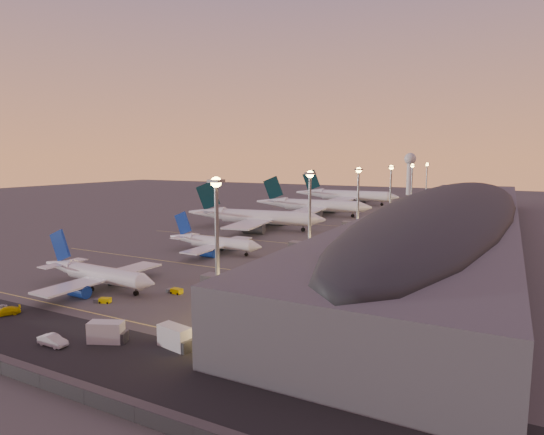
{
  "coord_description": "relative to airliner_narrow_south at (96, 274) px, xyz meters",
  "views": [
    {
      "loc": [
        79.04,
        -102.31,
        29.08
      ],
      "look_at": [
        2.0,
        45.0,
        7.0
      ],
      "focal_mm": 30.0,
      "sensor_mm": 36.0,
      "label": 1
    }
  ],
  "objects": [
    {
      "name": "ground",
      "position": [
        1.74,
        32.76,
        -3.21
      ],
      "size": [
        700.0,
        700.0,
        0.0
      ],
      "primitive_type": "plane",
      "color": "#45423F"
    },
    {
      "name": "airliner_narrow_south",
      "position": [
        0.0,
        0.0,
        0.0
      ],
      "size": [
        34.73,
        30.95,
        12.43
      ],
      "rotation": [
        0.0,
        0.0,
        -0.03
      ],
      "color": "silver",
      "rests_on": "ground"
    },
    {
      "name": "airliner_narrow_north",
      "position": [
        1.21,
        43.86,
        -0.08
      ],
      "size": [
        33.79,
        30.06,
        12.12
      ],
      "rotation": [
        0.0,
        0.0,
        -0.01
      ],
      "color": "silver",
      "rests_on": "ground"
    },
    {
      "name": "airliner_wide_near",
      "position": [
        -10.86,
        89.88,
        1.74
      ],
      "size": [
        60.06,
        55.21,
        19.23
      ],
      "rotation": [
        0.0,
        0.0,
        0.14
      ],
      "color": "silver",
      "rests_on": "ground"
    },
    {
      "name": "airliner_wide_mid",
      "position": [
        -7.13,
        141.9,
        1.81
      ],
      "size": [
        61.04,
        55.73,
        19.53
      ],
      "rotation": [
        0.0,
        0.0,
        0.07
      ],
      "color": "silver",
      "rests_on": "ground"
    },
    {
      "name": "airliner_wide_far",
      "position": [
        -9.61,
        202.38,
        2.24
      ],
      "size": [
        66.09,
        59.98,
        21.2
      ],
      "rotation": [
        0.0,
        0.0,
        0.01
      ],
      "color": "silver",
      "rests_on": "ground"
    },
    {
      "name": "terminal_building",
      "position": [
        63.58,
        105.22,
        5.57
      ],
      "size": [
        56.35,
        255.0,
        17.46
      ],
      "color": "#4B4C51",
      "rests_on": "ground"
    },
    {
      "name": "light_masts",
      "position": [
        37.74,
        97.76,
        14.34
      ],
      "size": [
        2.2,
        217.2,
        25.9
      ],
      "color": "slate",
      "rests_on": "ground"
    },
    {
      "name": "radar_tower",
      "position": [
        11.74,
        292.76,
        18.66
      ],
      "size": [
        9.0,
        9.0,
        32.5
      ],
      "color": "silver",
      "rests_on": "ground"
    },
    {
      "name": "lane_markings",
      "position": [
        1.74,
        72.76,
        -3.21
      ],
      "size": [
        90.0,
        180.36,
        0.0
      ],
      "color": "#D8C659",
      "rests_on": "ground"
    },
    {
      "name": "baggage_tug_a",
      "position": [
        9.6,
        -6.95,
        -2.76
      ],
      "size": [
        3.56,
        2.4,
        0.99
      ],
      "rotation": [
        0.0,
        0.0,
        0.36
      ],
      "color": "#D6C000",
      "rests_on": "ground"
    },
    {
      "name": "baggage_tug_b",
      "position": [
        18.28,
        4.79,
        -2.71
      ],
      "size": [
        3.77,
        1.76,
        1.11
      ],
      "rotation": [
        0.0,
        0.0,
        -0.03
      ],
      "color": "#D6C000",
      "rests_on": "ground"
    },
    {
      "name": "baggage_tug_c",
      "position": [
        23.21,
        41.42,
        -2.71
      ],
      "size": [
        3.94,
        2.24,
        1.11
      ],
      "rotation": [
        0.0,
        0.0,
        -0.21
      ],
      "color": "#D6C000",
      "rests_on": "ground"
    },
    {
      "name": "catering_truck_a",
      "position": [
        25.94,
        -20.67,
        -1.65
      ],
      "size": [
        6.35,
        4.44,
        3.34
      ],
      "rotation": [
        0.0,
        0.0,
        0.41
      ],
      "color": "silver",
      "rests_on": "ground"
    },
    {
      "name": "catering_truck_b",
      "position": [
        36.84,
        -17.38,
        -1.63
      ],
      "size": [
        6.35,
        3.33,
        3.4
      ],
      "rotation": [
        0.0,
        0.0,
        -0.18
      ],
      "color": "silver",
      "rests_on": "ground"
    },
    {
      "name": "service_van_d",
      "position": [
        -0.66,
        -20.63,
        -2.48
      ],
      "size": [
        4.34,
        5.43,
        1.48
      ],
      "primitive_type": "imported",
      "rotation": [
        0.0,
        0.0,
        -0.53
      ],
      "color": "#D6C000",
      "rests_on": "ground"
    },
    {
      "name": "service_van_e",
      "position": [
        19.33,
        -25.66,
        -2.36
      ],
      "size": [
        5.22,
        1.88,
        1.71
      ],
      "primitive_type": "imported",
      "rotation": [
        0.0,
        0.0,
        1.58
      ],
      "color": "silver",
      "rests_on": "ground"
    }
  ]
}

